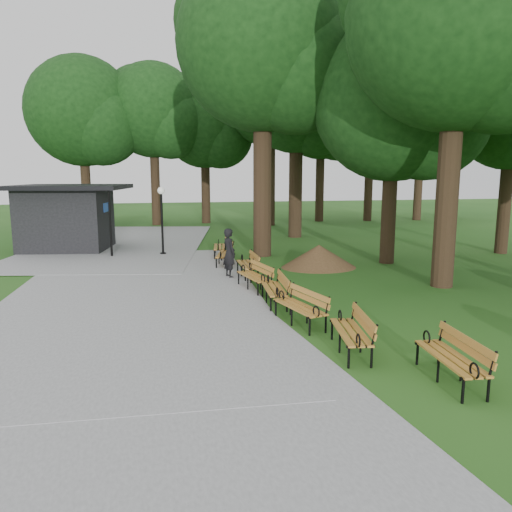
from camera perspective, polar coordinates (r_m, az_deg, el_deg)
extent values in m
plane|color=#205017|center=(13.09, 2.65, -6.70)|extent=(100.00, 100.00, 0.00)
cube|color=gray|center=(15.63, -14.57, -4.18)|extent=(12.00, 38.00, 0.06)
imported|color=black|center=(17.31, -3.13, 0.33)|extent=(0.60, 0.74, 1.76)
cylinder|color=black|center=(22.47, -10.87, 3.67)|extent=(0.10, 0.10, 2.80)
sphere|color=white|center=(22.37, -10.99, 7.49)|extent=(0.32, 0.32, 0.32)
cone|color=#47301C|center=(19.40, 7.33, -0.01)|extent=(2.49, 2.49, 0.90)
cylinder|color=black|center=(16.84, 21.54, 9.42)|extent=(0.70, 0.70, 7.62)
sphere|color=black|center=(17.47, 22.54, 24.40)|extent=(6.83, 6.83, 6.83)
cylinder|color=black|center=(20.69, 15.30, 7.38)|extent=(0.60, 0.60, 5.96)
sphere|color=black|center=(20.87, 15.75, 17.12)|extent=(6.38, 6.38, 6.38)
cylinder|color=black|center=(21.73, 0.75, 10.83)|extent=(0.80, 0.80, 8.25)
sphere|color=black|center=(22.37, 0.78, 23.48)|extent=(7.29, 7.29, 7.29)
cylinder|color=black|center=(28.29, 4.64, 9.46)|extent=(0.76, 0.76, 7.19)
sphere|color=black|center=(28.60, 4.77, 18.04)|extent=(6.23, 6.23, 6.23)
cylinder|color=black|center=(25.15, 27.06, 6.74)|extent=(0.56, 0.56, 5.72)
sphere|color=black|center=(25.27, 27.67, 14.44)|extent=(4.91, 4.91, 4.91)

